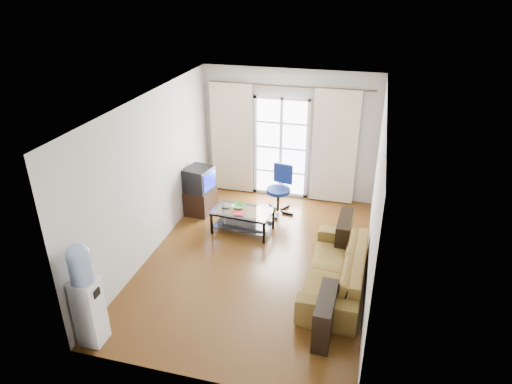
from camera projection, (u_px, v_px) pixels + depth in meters
The scene contains 20 objects.
floor at pixel (257, 259), 7.70m from camera, with size 5.20×5.20×0.00m, color #5A3715.
ceiling at pixel (257, 102), 6.52m from camera, with size 5.20×5.20×0.00m, color white.
wall_back at pixel (289, 135), 9.37m from camera, with size 3.60×0.02×2.70m, color beige.
wall_front at pixel (196, 289), 4.85m from camera, with size 3.60×0.02×2.70m, color beige.
wall_left at pixel (152, 176), 7.52m from camera, with size 0.02×5.20×2.70m, color beige.
wall_right at pixel (375, 201), 6.70m from camera, with size 0.02×5.20×2.70m, color beige.
french_door at pixel (281, 148), 9.48m from camera, with size 1.16×0.06×2.15m.
curtain_rod at pixel (290, 86), 8.83m from camera, with size 0.04×0.04×3.30m, color #4C3F2D.
curtain_left at pixel (232, 139), 9.61m from camera, with size 0.90×0.07×2.35m, color beige.
curtain_right at pixel (334, 148), 9.12m from camera, with size 0.90×0.07×2.35m, color beige.
radiator at pixel (324, 186), 9.55m from camera, with size 0.64×0.12×0.64m, color #9C9B9E.
sofa at pixel (336, 269), 6.94m from camera, with size 0.89×2.16×0.63m, color brown.
coffee_table at pixel (243, 218), 8.43m from camera, with size 1.12×0.70×0.44m.
bowl at pixel (238, 207), 8.43m from camera, with size 0.28×0.28×0.06m, color green.
book at pixel (234, 212), 8.27m from camera, with size 0.21×0.26×0.02m, color maroon.
remote at pixel (226, 208), 8.42m from camera, with size 0.14×0.04×0.02m, color black.
tv_stand at pixel (201, 199), 9.17m from camera, with size 0.46×0.69×0.50m, color black.
crt_tv at pixel (198, 179), 8.90m from camera, with size 0.58×0.59×0.47m.
task_chair at pixel (279, 199), 9.11m from camera, with size 0.79×0.79×0.97m.
water_cooler at pixel (86, 293), 5.69m from camera, with size 0.33×0.31×1.50m.
Camera 1 is at (1.62, -6.21, 4.41)m, focal length 32.00 mm.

